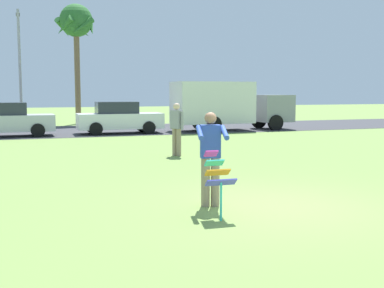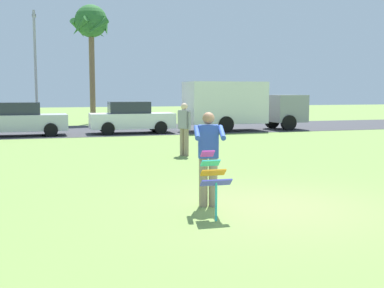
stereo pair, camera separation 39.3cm
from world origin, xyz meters
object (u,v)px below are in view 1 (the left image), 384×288
at_px(palm_tree_right_near, 76,25).
at_px(streetlight_pole, 20,60).
at_px(parked_truck_grey_van, 226,104).
at_px(person_walker_near, 177,128).
at_px(parked_car_silver, 7,120).
at_px(parked_car_white, 119,118).
at_px(kite_held, 218,174).
at_px(person_kite_flyer, 210,155).

xyz_separation_m(palm_tree_right_near, streetlight_pole, (-3.53, -1.13, -2.36)).
relative_size(parked_truck_grey_van, person_walker_near, 3.91).
bearing_deg(parked_car_silver, parked_car_white, 0.01).
xyz_separation_m(parked_truck_grey_van, palm_tree_right_near, (-6.94, 8.39, 4.95)).
xyz_separation_m(parked_truck_grey_van, streetlight_pole, (-10.46, 7.26, 2.59)).
bearing_deg(streetlight_pole, parked_car_silver, -95.50).
bearing_deg(kite_held, person_kite_flyer, 76.26).
height_order(streetlight_pole, person_walker_near, streetlight_pole).
bearing_deg(parked_truck_grey_van, palm_tree_right_near, 129.58).
xyz_separation_m(person_kite_flyer, palm_tree_right_near, (0.40, 24.49, 5.41)).
height_order(kite_held, streetlight_pole, streetlight_pole).
distance_m(kite_held, parked_car_white, 17.00).
relative_size(person_kite_flyer, person_walker_near, 1.00).
xyz_separation_m(kite_held, streetlight_pole, (-2.92, 24.18, 3.26)).
relative_size(kite_held, parked_car_white, 0.26).
relative_size(parked_car_silver, parked_truck_grey_van, 0.62).
height_order(parked_truck_grey_van, streetlight_pole, streetlight_pole).
bearing_deg(parked_car_white, parked_truck_grey_van, 0.00).
bearing_deg(palm_tree_right_near, person_kite_flyer, -90.93).
bearing_deg(parked_car_white, person_kite_flyer, -95.21).
relative_size(kite_held, streetlight_pole, 0.16).
distance_m(kite_held, parked_truck_grey_van, 18.53).
relative_size(kite_held, parked_car_silver, 0.26).
bearing_deg(kite_held, parked_truck_grey_van, 65.99).
bearing_deg(parked_truck_grey_van, parked_car_white, -180.00).
relative_size(parked_car_silver, person_walker_near, 2.44).
bearing_deg(kite_held, streetlight_pole, 96.90).
distance_m(parked_truck_grey_van, person_walker_near, 10.80).
bearing_deg(kite_held, parked_car_silver, 102.09).
relative_size(parked_truck_grey_van, streetlight_pole, 0.97).
bearing_deg(person_kite_flyer, kite_held, -103.74).
relative_size(person_kite_flyer, palm_tree_right_near, 0.22).
height_order(parked_car_silver, streetlight_pole, streetlight_pole).
bearing_deg(person_kite_flyer, palm_tree_right_near, 89.07).
distance_m(kite_held, parked_car_silver, 17.30).
xyz_separation_m(person_kite_flyer, parked_car_silver, (-3.83, 16.09, -0.18)).
bearing_deg(parked_truck_grey_van, streetlight_pole, 145.23).
distance_m(kite_held, person_walker_near, 8.00).
relative_size(kite_held, palm_tree_right_near, 0.14).
distance_m(person_kite_flyer, kite_held, 0.87).
bearing_deg(palm_tree_right_near, kite_held, -91.36).
height_order(kite_held, palm_tree_right_near, palm_tree_right_near).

